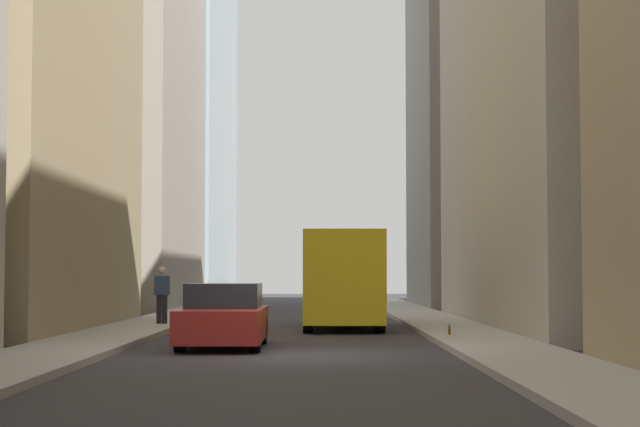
{
  "coord_description": "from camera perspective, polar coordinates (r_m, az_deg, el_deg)",
  "views": [
    {
      "loc": [
        -21.85,
        -0.67,
        1.62
      ],
      "look_at": [
        8.9,
        -0.74,
        3.34
      ],
      "focal_mm": 60.85,
      "sensor_mm": 36.0,
      "label": 1
    }
  ],
  "objects": [
    {
      "name": "ground_plane",
      "position": [
        21.92,
        -1.9,
        -7.44
      ],
      "size": [
        135.0,
        135.0,
        0.0
      ],
      "primitive_type": "plane",
      "color": "#302D30"
    },
    {
      "name": "sidewalk_right",
      "position": [
        22.51,
        -13.52,
        -7.07
      ],
      "size": [
        90.0,
        2.2,
        0.14
      ],
      "primitive_type": "cube",
      "color": "#A8A399",
      "rests_on": "ground_plane"
    },
    {
      "name": "sidewalk_left",
      "position": [
        22.24,
        9.86,
        -7.16
      ],
      "size": [
        90.0,
        2.2,
        0.14
      ],
      "primitive_type": "cube",
      "color": "#A8A399",
      "rests_on": "ground_plane"
    },
    {
      "name": "building_left_far",
      "position": [
        55.09,
        10.29,
        4.88
      ],
      "size": [
        12.83,
        10.0,
        18.65
      ],
      "color": "gray",
      "rests_on": "ground_plane"
    },
    {
      "name": "building_left_midfar",
      "position": [
        35.61,
        16.34,
        10.63
      ],
      "size": [
        20.0,
        10.5,
        20.1
      ],
      "color": "#A8A091",
      "rests_on": "ground_plane"
    },
    {
      "name": "building_right_far",
      "position": [
        54.1,
        -12.28,
        8.3
      ],
      "size": [
        16.71,
        10.0,
        24.69
      ],
      "color": "gray",
      "rests_on": "ground_plane"
    },
    {
      "name": "delivery_truck",
      "position": [
        32.21,
        1.17,
        -3.49
      ],
      "size": [
        6.46,
        2.25,
        2.84
      ],
      "color": "yellow",
      "rests_on": "ground_plane"
    },
    {
      "name": "sedan_red",
      "position": [
        24.06,
        -5.09,
        -5.47
      ],
      "size": [
        4.3,
        1.78,
        1.42
      ],
      "color": "maroon",
      "rests_on": "ground_plane"
    },
    {
      "name": "pedestrian",
      "position": [
        32.93,
        -8.31,
        -4.14
      ],
      "size": [
        0.26,
        0.44,
        1.69
      ],
      "color": "black",
      "rests_on": "sidewalk_right"
    },
    {
      "name": "discarded_bottle",
      "position": [
        26.9,
        6.82,
        -6.11
      ],
      "size": [
        0.07,
        0.07,
        0.27
      ],
      "color": "brown",
      "rests_on": "sidewalk_left"
    }
  ]
}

